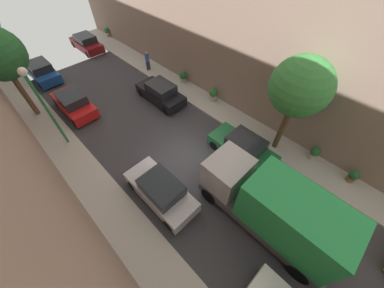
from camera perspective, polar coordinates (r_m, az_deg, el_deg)
The scene contains 18 objects.
ground at distance 13.54m, azimuth -1.77°, elevation -3.94°, with size 32.00×32.00×0.00m, color #38383D.
sidewalk_left at distance 12.34m, azimuth -19.62°, elevation -16.66°, with size 2.00×44.00×0.15m, color #B7B2A8.
sidewalk_right at distance 16.16m, azimuth 11.26°, elevation 6.31°, with size 2.00×44.00×0.15m, color #B7B2A8.
parked_car_left_2 at distance 11.61m, azimuth -8.20°, elevation -12.12°, with size 1.78×4.20×1.57m.
parked_car_left_3 at distance 18.46m, azimuth -28.77°, elevation 9.38°, with size 1.78×4.20×1.57m.
parked_car_left_4 at distance 23.88m, azimuth -34.89°, elevation 15.46°, with size 1.78×4.20×1.57m.
parked_car_right_1 at distance 13.50m, azimuth 13.32°, elevation -1.06°, with size 1.78×4.20×1.57m.
parked_car_right_2 at distance 17.45m, azimuth -8.28°, elevation 13.21°, with size 1.78×4.20×1.57m.
parked_car_right_3 at distance 27.14m, azimuth -26.08°, elevation 22.78°, with size 1.78×4.20×1.57m.
delivery_truck at distance 10.53m, azimuth 20.67°, elevation -15.46°, with size 2.26×6.60×3.38m.
pedestrian at distance 21.28m, azimuth -11.71°, elevation 20.88°, with size 0.40×0.36×1.72m.
street_tree_1 at distance 12.25m, azimuth 26.67°, elevation 13.22°, with size 3.08×3.08×6.02m.
potted_plant_0 at distance 15.06m, azimuth 36.82°, elevation -6.77°, with size 0.54×0.54×0.82m.
potted_plant_1 at distance 17.25m, azimuth 5.64°, elevation 13.00°, with size 0.65×0.65×1.03m.
potted_plant_2 at distance 19.39m, azimuth -2.35°, elevation 17.38°, with size 0.63×0.63×0.90m.
potted_plant_3 at distance 14.99m, azimuth 29.63°, elevation -2.06°, with size 0.55×0.55×0.90m.
potted_plant_5 at distance 29.28m, azimuth -21.51°, elevation 25.88°, with size 0.56×0.56×0.93m.
lamp_post at distance 14.39m, azimuth -35.22°, elevation 9.81°, with size 0.44×0.44×5.31m.
Camera 1 is at (-5.44, -6.08, 10.80)m, focal length 20.20 mm.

